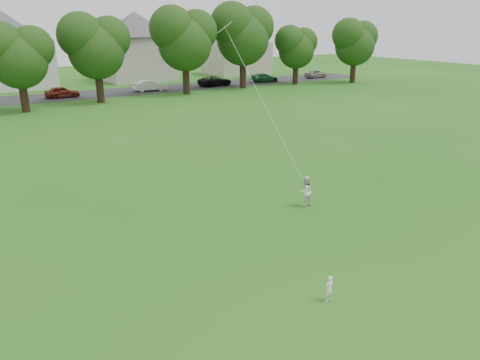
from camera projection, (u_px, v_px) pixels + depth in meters
ground at (240, 270)px, 15.13m from camera, size 160.00×160.00×0.00m
street at (27, 99)px, 48.83m from camera, size 90.00×7.00×0.01m
toddler at (329, 289)px, 13.35m from camera, size 0.31×0.22×0.81m
older_boy at (305, 191)px, 20.24m from camera, size 0.71×0.58×1.36m
kite at (263, 103)px, 21.05m from camera, size 0.84×3.16×8.39m
tree_row at (56, 40)px, 43.34m from camera, size 81.53×8.89×10.23m
parked_cars at (75, 91)px, 50.24m from camera, size 71.64×2.64×1.29m
house_row at (5, 45)px, 55.14m from camera, size 76.90×13.84×10.62m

